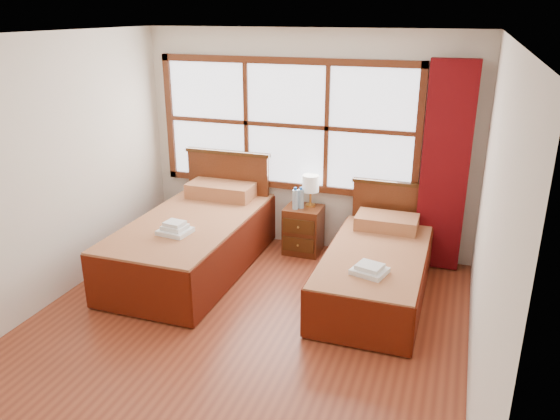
% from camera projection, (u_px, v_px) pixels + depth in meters
% --- Properties ---
extents(floor, '(4.50, 4.50, 0.00)m').
position_uv_depth(floor, '(234.00, 338.00, 4.91)').
color(floor, brown).
rests_on(floor, ground).
extents(ceiling, '(4.50, 4.50, 0.00)m').
position_uv_depth(ceiling, '(224.00, 36.00, 4.02)').
color(ceiling, white).
rests_on(ceiling, wall_back).
extents(wall_back, '(4.00, 0.00, 4.00)m').
position_uv_depth(wall_back, '(307.00, 143.00, 6.46)').
color(wall_back, silver).
rests_on(wall_back, floor).
extents(wall_left, '(0.00, 4.50, 4.50)m').
position_uv_depth(wall_left, '(33.00, 179.00, 5.08)').
color(wall_left, silver).
rests_on(wall_left, floor).
extents(wall_right, '(0.00, 4.50, 4.50)m').
position_uv_depth(wall_right, '(489.00, 232.00, 3.86)').
color(wall_right, silver).
rests_on(wall_right, floor).
extents(window, '(3.16, 0.06, 1.56)m').
position_uv_depth(window, '(286.00, 125.00, 6.44)').
color(window, white).
rests_on(window, wall_back).
extents(curtain, '(0.50, 0.16, 2.30)m').
position_uv_depth(curtain, '(445.00, 168.00, 5.90)').
color(curtain, '#670A0E').
rests_on(curtain, wall_back).
extents(bed_left, '(1.17, 2.28, 1.15)m').
position_uv_depth(bed_left, '(195.00, 239.00, 6.16)').
color(bed_left, '#42250D').
rests_on(bed_left, floor).
extents(bed_right, '(0.99, 2.01, 0.96)m').
position_uv_depth(bed_right, '(376.00, 270.00, 5.55)').
color(bed_right, '#42250D').
rests_on(bed_right, floor).
extents(nightstand, '(0.43, 0.43, 0.57)m').
position_uv_depth(nightstand, '(303.00, 230.00, 6.57)').
color(nightstand, '#5A2813').
rests_on(nightstand, floor).
extents(towels_left, '(0.34, 0.30, 0.13)m').
position_uv_depth(towels_left, '(175.00, 229.00, 5.61)').
color(towels_left, white).
rests_on(towels_left, bed_left).
extents(towels_right, '(0.36, 0.33, 0.09)m').
position_uv_depth(towels_right, '(370.00, 270.00, 4.98)').
color(towels_right, white).
rests_on(towels_right, bed_right).
extents(lamp, '(0.20, 0.20, 0.38)m').
position_uv_depth(lamp, '(311.00, 184.00, 6.43)').
color(lamp, gold).
rests_on(lamp, nightstand).
extents(bottle_near, '(0.07, 0.07, 0.27)m').
position_uv_depth(bottle_near, '(295.00, 199.00, 6.39)').
color(bottle_near, '#A2C1D0').
rests_on(bottle_near, nightstand).
extents(bottle_far, '(0.07, 0.07, 0.26)m').
position_uv_depth(bottle_far, '(301.00, 198.00, 6.42)').
color(bottle_far, '#A2C1D0').
rests_on(bottle_far, nightstand).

